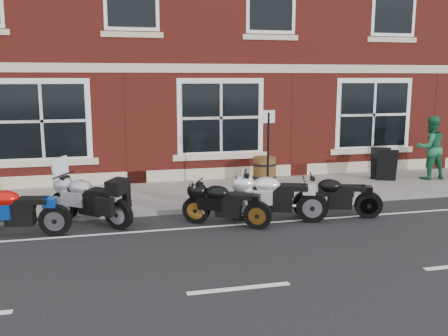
# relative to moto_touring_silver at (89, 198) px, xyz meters

# --- Properties ---
(ground) EXTENTS (80.00, 80.00, 0.00)m
(ground) POSITION_rel_moto_touring_silver_xyz_m (2.26, -1.04, -0.58)
(ground) COLOR black
(ground) RESTS_ON ground
(sidewalk) EXTENTS (30.00, 3.00, 0.12)m
(sidewalk) POSITION_rel_moto_touring_silver_xyz_m (2.26, 1.96, -0.52)
(sidewalk) COLOR slate
(sidewalk) RESTS_ON ground
(kerb) EXTENTS (30.00, 0.16, 0.12)m
(kerb) POSITION_rel_moto_touring_silver_xyz_m (2.26, 0.38, -0.52)
(kerb) COLOR slate
(kerb) RESTS_ON ground
(pub_building) EXTENTS (24.00, 12.00, 12.00)m
(pub_building) POSITION_rel_moto_touring_silver_xyz_m (2.26, 9.46, 5.42)
(pub_building) COLOR maroon
(pub_building) RESTS_ON ground
(moto_touring_silver) EXTENTS (1.73, 1.54, 1.44)m
(moto_touring_silver) POSITION_rel_moto_touring_silver_xyz_m (0.00, 0.00, 0.00)
(moto_touring_silver) COLOR black
(moto_touring_silver) RESTS_ON ground
(moto_sport_red) EXTENTS (2.11, 0.56, 0.96)m
(moto_sport_red) POSITION_rel_moto_touring_silver_xyz_m (-1.41, -0.52, -0.04)
(moto_sport_red) COLOR black
(moto_sport_red) RESTS_ON ground
(moto_sport_black) EXTENTS (1.76, 1.14, 0.89)m
(moto_sport_black) POSITION_rel_moto_touring_silver_xyz_m (2.82, -0.84, -0.07)
(moto_sport_black) COLOR black
(moto_sport_black) RESTS_ON ground
(moto_sport_silver) EXTENTS (2.17, 0.90, 1.01)m
(moto_sport_silver) POSITION_rel_moto_touring_silver_xyz_m (3.96, -0.75, -0.00)
(moto_sport_silver) COLOR black
(moto_sport_silver) RESTS_ON ground
(moto_naked_black) EXTENTS (1.95, 0.74, 0.90)m
(moto_naked_black) POSITION_rel_moto_touring_silver_xyz_m (5.42, -0.79, -0.07)
(moto_naked_black) COLOR black
(moto_naked_black) RESTS_ON ground
(pedestrian_right) EXTENTS (0.96, 0.77, 1.90)m
(pedestrian_right) POSITION_rel_moto_touring_silver_xyz_m (9.87, 2.04, 0.48)
(pedestrian_right) COLOR #1C653B
(pedestrian_right) RESTS_ON sidewalk
(a_board_sign) EXTENTS (0.68, 0.57, 0.97)m
(a_board_sign) POSITION_rel_moto_touring_silver_xyz_m (8.42, 2.16, 0.02)
(a_board_sign) COLOR black
(a_board_sign) RESTS_ON sidewalk
(barrel_planter) EXTENTS (0.69, 0.69, 0.77)m
(barrel_planter) POSITION_rel_moto_touring_silver_xyz_m (4.84, 2.58, -0.08)
(barrel_planter) COLOR #422F11
(barrel_planter) RESTS_ON sidewalk
(parking_sign) EXTENTS (0.31, 0.06, 2.22)m
(parking_sign) POSITION_rel_moto_touring_silver_xyz_m (4.36, 0.89, 0.82)
(parking_sign) COLOR black
(parking_sign) RESTS_ON sidewalk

